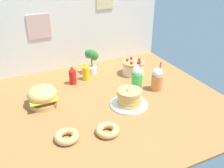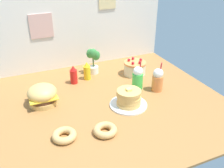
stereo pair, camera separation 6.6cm
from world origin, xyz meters
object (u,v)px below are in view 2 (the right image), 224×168
at_px(donut_chocolate, 105,130).
at_px(potted_plant, 93,60).
at_px(mustard_bottle, 87,71).
at_px(burger, 42,95).
at_px(cream_soda_cup, 138,78).
at_px(donut_pink_glaze, 64,135).
at_px(orange_float_cup, 158,80).
at_px(layer_cake, 135,68).
at_px(pancake_stack, 129,99).
at_px(ketchup_bottle, 74,75).

xyz_separation_m(donut_chocolate, potted_plant, (0.27, 1.02, 0.13)).
bearing_deg(potted_plant, mustard_bottle, -134.80).
distance_m(burger, cream_soda_cup, 0.91).
distance_m(cream_soda_cup, donut_pink_glaze, 0.97).
height_order(mustard_bottle, orange_float_cup, orange_float_cup).
bearing_deg(burger, potted_plant, 33.90).
bearing_deg(burger, donut_chocolate, -59.52).
bearing_deg(burger, cream_soda_cup, -4.79).
relative_size(orange_float_cup, donut_pink_glaze, 1.61).
height_order(layer_cake, cream_soda_cup, cream_soda_cup).
xyz_separation_m(layer_cake, donut_chocolate, (-0.67, -0.81, -0.05)).
bearing_deg(orange_float_cup, donut_pink_glaze, -160.92).
bearing_deg(potted_plant, pancake_stack, -85.64).
xyz_separation_m(burger, donut_pink_glaze, (0.06, -0.54, -0.06)).
bearing_deg(cream_soda_cup, donut_pink_glaze, -151.39).
relative_size(pancake_stack, donut_chocolate, 1.83).
bearing_deg(cream_soda_cup, ketchup_bottle, 147.36).
distance_m(mustard_bottle, donut_chocolate, 0.92).
height_order(donut_pink_glaze, donut_chocolate, same).
bearing_deg(potted_plant, ketchup_bottle, -151.19).
xyz_separation_m(ketchup_bottle, donut_pink_glaze, (-0.30, -0.81, -0.06)).
bearing_deg(cream_soda_cup, layer_cake, 67.00).
height_order(burger, donut_chocolate, burger).
distance_m(ketchup_bottle, donut_chocolate, 0.88).
bearing_deg(mustard_bottle, orange_float_cup, -42.40).
height_order(layer_cake, orange_float_cup, orange_float_cup).
xyz_separation_m(donut_pink_glaze, potted_plant, (0.57, 0.96, 0.13)).
xyz_separation_m(ketchup_bottle, donut_chocolate, (-0.01, -0.87, -0.06)).
height_order(pancake_stack, donut_chocolate, pancake_stack).
xyz_separation_m(cream_soda_cup, potted_plant, (-0.28, 0.50, 0.04)).
relative_size(orange_float_cup, donut_chocolate, 1.61).
distance_m(orange_float_cup, donut_chocolate, 0.82).
distance_m(orange_float_cup, potted_plant, 0.75).
relative_size(pancake_stack, layer_cake, 1.36).
bearing_deg(donut_pink_glaze, pancake_stack, 18.56).
relative_size(layer_cake, donut_chocolate, 1.34).
bearing_deg(ketchup_bottle, burger, -142.67).
distance_m(layer_cake, ketchup_bottle, 0.67).
height_order(mustard_bottle, cream_soda_cup, cream_soda_cup).
relative_size(burger, ketchup_bottle, 1.33).
xyz_separation_m(donut_pink_glaze, donut_chocolate, (0.29, -0.06, 0.00)).
relative_size(layer_cake, orange_float_cup, 0.83).
bearing_deg(donut_pink_glaze, layer_cake, 37.71).
bearing_deg(mustard_bottle, donut_pink_glaze, -118.31).
distance_m(layer_cake, orange_float_cup, 0.41).
relative_size(donut_pink_glaze, potted_plant, 0.61).
xyz_separation_m(cream_soda_cup, orange_float_cup, (0.15, -0.12, 0.00)).
xyz_separation_m(ketchup_bottle, orange_float_cup, (0.70, -0.47, 0.02)).
distance_m(ketchup_bottle, potted_plant, 0.31).
bearing_deg(mustard_bottle, cream_soda_cup, -44.32).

